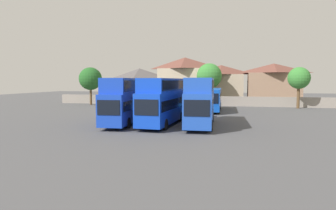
{
  "coord_description": "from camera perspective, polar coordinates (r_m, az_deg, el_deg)",
  "views": [
    {
      "loc": [
        7.75,
        -30.55,
        4.71
      ],
      "look_at": [
        0.0,
        3.0,
        1.85
      ],
      "focal_mm": 31.43,
      "sensor_mm": 36.0,
      "label": 1
    }
  ],
  "objects": [
    {
      "name": "bus_3",
      "position": [
        30.61,
        6.32,
        1.13
      ],
      "size": [
        3.13,
        10.27,
        4.97
      ],
      "rotation": [
        0.0,
        0.0,
        -1.52
      ],
      "color": "blue",
      "rests_on": "ground"
    },
    {
      "name": "bus_2",
      "position": [
        31.27,
        -0.94,
        1.22
      ],
      "size": [
        3.09,
        10.56,
        4.95
      ],
      "rotation": [
        0.0,
        0.0,
        -1.62
      ],
      "color": "blue",
      "rests_on": "ground"
    },
    {
      "name": "bus_6",
      "position": [
        45.99,
        8.6,
        1.27
      ],
      "size": [
        2.81,
        10.89,
        3.45
      ],
      "rotation": [
        0.0,
        0.0,
        -1.54
      ],
      "color": "blue",
      "rests_on": "ground"
    },
    {
      "name": "tree_left_of_lot",
      "position": [
        58.27,
        7.99,
        5.58
      ],
      "size": [
        4.9,
        4.9,
        8.09
      ],
      "color": "brown",
      "rests_on": "ground"
    },
    {
      "name": "house_terrace_left",
      "position": [
        66.45,
        -5.52,
        3.94
      ],
      "size": [
        10.7,
        6.54,
        7.45
      ],
      "color": "beige",
      "rests_on": "ground"
    },
    {
      "name": "tree_behind_wall",
      "position": [
        59.38,
        -14.81,
        4.93
      ],
      "size": [
        4.43,
        4.43,
        7.3
      ],
      "color": "brown",
      "rests_on": "ground"
    },
    {
      "name": "bus_1",
      "position": [
        32.98,
        -7.78,
        1.38
      ],
      "size": [
        3.24,
        12.03,
        4.97
      ],
      "rotation": [
        0.0,
        0.0,
        -1.5
      ],
      "color": "#173EC1",
      "rests_on": "ground"
    },
    {
      "name": "depot_boundary_wall",
      "position": [
        56.21,
        5.05,
        0.84
      ],
      "size": [
        56.0,
        0.5,
        1.8
      ],
      "primitive_type": "cube",
      "color": "gray",
      "rests_on": "ground"
    },
    {
      "name": "bus_5",
      "position": [
        46.54,
        3.94,
        2.35
      ],
      "size": [
        3.39,
        10.88,
        4.93
      ],
      "rotation": [
        0.0,
        0.0,
        -1.5
      ],
      "color": "blue",
      "rests_on": "ground"
    },
    {
      "name": "ground",
      "position": [
        49.39,
        3.92,
        -0.74
      ],
      "size": [
        140.0,
        140.0,
        0.0
      ],
      "primitive_type": "plane",
      "color": "#4C4C4F"
    },
    {
      "name": "house_terrace_right",
      "position": [
        64.8,
        10.22,
        4.13
      ],
      "size": [
        9.9,
        6.51,
        8.06
      ],
      "color": "tan",
      "rests_on": "ground"
    },
    {
      "name": "house_terrace_far_right",
      "position": [
        64.91,
        19.77,
        4.01
      ],
      "size": [
        10.77,
        7.04,
        8.25
      ],
      "color": "#9E7A60",
      "rests_on": "ground"
    },
    {
      "name": "house_terrace_centre",
      "position": [
        64.67,
        3.29,
        4.97
      ],
      "size": [
        11.23,
        7.34,
        9.76
      ],
      "color": "#C6B293",
      "rests_on": "ground"
    },
    {
      "name": "tree_right_of_lot",
      "position": [
        54.54,
        24.06,
        4.74
      ],
      "size": [
        3.69,
        3.69,
        7.0
      ],
      "color": "brown",
      "rests_on": "ground"
    },
    {
      "name": "bus_4",
      "position": [
        47.33,
        -1.67,
        1.35
      ],
      "size": [
        3.22,
        11.78,
        3.34
      ],
      "rotation": [
        0.0,
        0.0,
        -1.5
      ],
      "color": "blue",
      "rests_on": "ground"
    }
  ]
}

